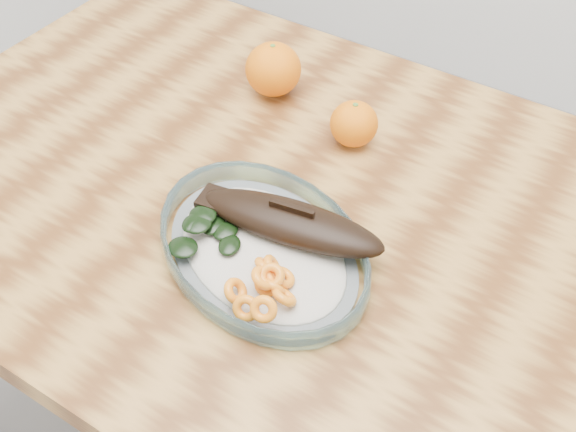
# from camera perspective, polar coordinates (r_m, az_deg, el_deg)

# --- Properties ---
(dining_table) EXTENTS (1.20, 0.80, 0.75)m
(dining_table) POSITION_cam_1_polar(r_m,az_deg,el_deg) (1.07, -0.79, -2.06)
(dining_table) COLOR brown
(dining_table) RESTS_ON ground
(plated_meal) EXTENTS (0.75, 0.75, 0.08)m
(plated_meal) POSITION_cam_1_polar(r_m,az_deg,el_deg) (0.91, -1.94, -2.29)
(plated_meal) COLOR white
(plated_meal) RESTS_ON dining_table
(orange_left) EXTENTS (0.09, 0.09, 0.09)m
(orange_left) POSITION_cam_1_polar(r_m,az_deg,el_deg) (1.16, -1.18, 11.52)
(orange_left) COLOR #FF5405
(orange_left) RESTS_ON dining_table
(orange_right) EXTENTS (0.07, 0.07, 0.07)m
(orange_right) POSITION_cam_1_polar(r_m,az_deg,el_deg) (1.07, 5.23, 7.27)
(orange_right) COLOR #FF5405
(orange_right) RESTS_ON dining_table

